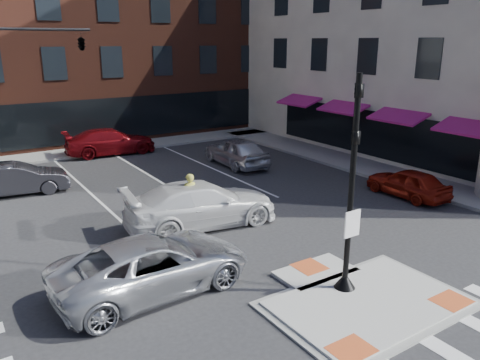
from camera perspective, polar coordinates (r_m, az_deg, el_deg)
ground at (r=13.82m, az=13.79°, el=-13.69°), size 120.00×120.00×0.00m
refuge_island at (r=13.64m, az=14.61°, el=-13.92°), size 5.40×4.65×0.13m
sidewalk_e at (r=27.55m, az=14.23°, el=1.87°), size 3.00×24.00×0.15m
sidewalk_n at (r=32.94m, az=-11.11°, el=4.45°), size 26.00×3.00×0.15m
building_n at (r=41.68m, az=-17.23°, el=17.24°), size 24.40×18.40×15.50m
building_e at (r=36.21m, az=25.55°, el=16.99°), size 21.90×23.90×17.70m
building_far_right at (r=64.49m, az=-17.59°, el=15.15°), size 12.00×12.00×12.00m
signal_pole at (r=13.06m, az=13.24°, el=-4.03°), size 0.60×0.60×5.98m
mast_arm_signal at (r=26.51m, az=-21.82°, el=14.09°), size 6.10×2.24×8.00m
silver_suv at (r=13.65m, az=-10.52°, el=-10.10°), size 5.79×2.89×1.58m
red_sedan at (r=22.56m, az=19.78°, el=-0.32°), size 1.58×3.90×1.33m
white_pickup at (r=17.96m, az=-4.69°, el=-2.94°), size 6.17×3.11×1.72m
bg_car_dark at (r=23.86m, az=-25.53°, el=0.10°), size 4.64×2.14×1.47m
bg_car_silver at (r=26.61m, az=-0.47°, el=3.52°), size 2.05×4.85×1.64m
bg_car_red at (r=30.42m, az=-15.52°, el=4.54°), size 5.68×2.71×1.60m
cyclist at (r=17.79m, az=-6.10°, el=-3.65°), size 0.68×1.72×2.15m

